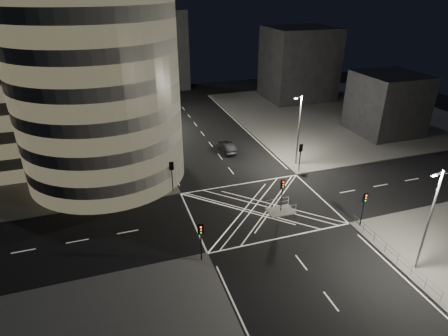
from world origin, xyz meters
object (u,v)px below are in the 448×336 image
object	(u,v)px
traffic_signal_fr	(300,153)
traffic_signal_island	(282,189)
street_lamp_right_far	(299,128)
street_lamp_right_near	(429,218)
traffic_signal_nr	(364,203)
traffic_signal_nl	(201,235)
central_island	(281,211)
street_lamp_left_near	(158,137)
street_lamp_left_far	(141,100)
traffic_signal_fl	(172,171)
sedan	(226,147)

from	to	relation	value
traffic_signal_fr	traffic_signal_island	size ratio (longest dim) A/B	1.00
street_lamp_right_far	traffic_signal_island	bearing A→B (deg)	-125.30
traffic_signal_fr	street_lamp_right_near	bearing A→B (deg)	-88.25
traffic_signal_nr	traffic_signal_nl	bearing A→B (deg)	180.00
central_island	street_lamp_left_near	xyz separation A→B (m)	(-11.44, 13.50, 5.47)
traffic_signal_fr	street_lamp_left_far	xyz separation A→B (m)	(-18.24, 23.20, 2.63)
traffic_signal_fl	street_lamp_left_near	size ratio (longest dim) A/B	0.40
traffic_signal_nr	street_lamp_left_far	distance (m)	41.15
traffic_signal_fr	traffic_signal_fl	bearing A→B (deg)	180.00
central_island	traffic_signal_nl	distance (m)	12.36
central_island	sedan	world-z (taller)	sedan
street_lamp_left_far	street_lamp_left_near	bearing A→B (deg)	-90.00
street_lamp_right_far	street_lamp_right_near	size ratio (longest dim) A/B	1.00
street_lamp_left_near	street_lamp_right_near	world-z (taller)	same
traffic_signal_nr	street_lamp_left_far	world-z (taller)	street_lamp_left_far
street_lamp_left_near	street_lamp_left_far	bearing A→B (deg)	90.00
street_lamp_right_far	central_island	bearing A→B (deg)	-125.30
central_island	traffic_signal_nr	bearing A→B (deg)	-37.93
traffic_signal_nr	sedan	bearing A→B (deg)	107.43
traffic_signal_fl	street_lamp_left_far	size ratio (longest dim) A/B	0.40
street_lamp_left_far	traffic_signal_fr	bearing A→B (deg)	-51.83
traffic_signal_fr	street_lamp_right_far	size ratio (longest dim) A/B	0.40
street_lamp_left_near	street_lamp_right_far	distance (m)	19.11
traffic_signal_island	street_lamp_left_far	distance (m)	33.61
traffic_signal_island	street_lamp_left_near	world-z (taller)	street_lamp_left_near
street_lamp_left_near	sedan	distance (m)	12.73
central_island	sedan	xyz separation A→B (m)	(-0.50, 17.95, 0.71)
traffic_signal_fl	central_island	bearing A→B (deg)	-37.54
street_lamp_left_near	street_lamp_right_near	size ratio (longest dim) A/B	1.00
traffic_signal_fr	street_lamp_right_far	xyz separation A→B (m)	(0.64, 2.20, 2.63)
traffic_signal_nl	street_lamp_right_far	world-z (taller)	street_lamp_right_far
central_island	traffic_signal_fl	world-z (taller)	traffic_signal_fl
traffic_signal_island	street_lamp_right_near	distance (m)	14.78
street_lamp_left_far	street_lamp_right_far	size ratio (longest dim) A/B	1.00
traffic_signal_nr	traffic_signal_island	bearing A→B (deg)	142.07
traffic_signal_fl	street_lamp_left_far	world-z (taller)	street_lamp_left_far
street_lamp_left_far	sedan	size ratio (longest dim) A/B	2.11
traffic_signal_fl	street_lamp_left_far	bearing A→B (deg)	91.57
traffic_signal_island	sedan	xyz separation A→B (m)	(-0.50, 17.95, -2.13)
traffic_signal_nr	central_island	bearing A→B (deg)	142.07
street_lamp_right_far	sedan	size ratio (longest dim) A/B	2.11
traffic_signal_nr	street_lamp_right_far	size ratio (longest dim) A/B	0.40
traffic_signal_nl	street_lamp_left_near	xyz separation A→B (m)	(-0.64, 18.80, 2.63)
central_island	traffic_signal_island	distance (m)	2.84
traffic_signal_fr	traffic_signal_nr	distance (m)	13.60
traffic_signal_nl	street_lamp_right_near	distance (m)	19.78
central_island	traffic_signal_fl	xyz separation A→B (m)	(-10.80, 8.30, 2.84)
traffic_signal_nr	street_lamp_left_far	xyz separation A→B (m)	(-18.24, 36.80, 2.63)
traffic_signal_nr	traffic_signal_fr	bearing A→B (deg)	90.00
traffic_signal_island	traffic_signal_nl	bearing A→B (deg)	-153.86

